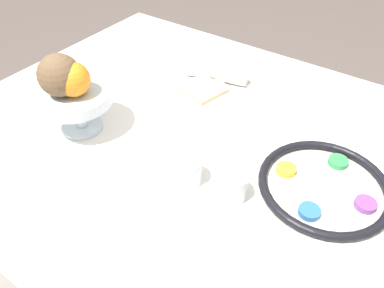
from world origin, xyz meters
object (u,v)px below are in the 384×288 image
fruit_stand (76,100)px  coconut (60,75)px  orange_fruit (73,79)px  cup_far (187,171)px  cup_near (231,186)px  napkin_roll (217,73)px  bread_plate (203,91)px  seder_plate (324,186)px

fruit_stand → coconut: 0.08m
orange_fruit → cup_far: orange_fruit is taller
cup_far → cup_near: bearing=-171.1°
napkin_roll → cup_near: 0.48m
fruit_stand → cup_near: 0.45m
coconut → bread_plate: coconut is taller
orange_fruit → coconut: (0.03, 0.01, 0.01)m
coconut → cup_far: (-0.35, -0.02, -0.14)m
fruit_stand → orange_fruit: bearing=160.4°
cup_near → cup_far: (0.11, 0.02, 0.00)m
orange_fruit → cup_near: (-0.43, -0.03, -0.13)m
coconut → cup_near: coconut is taller
seder_plate → cup_near: bearing=39.4°
napkin_roll → cup_near: (-0.28, 0.39, 0.01)m
bread_plate → cup_far: size_ratio=2.44×
coconut → orange_fruit: bearing=-150.7°
fruit_stand → coconut: (0.01, 0.02, 0.08)m
cup_near → cup_far: bearing=8.9°
fruit_stand → napkin_roll: bearing=-111.8°
cup_near → cup_far: size_ratio=1.00×
orange_fruit → cup_near: size_ratio=1.26×
cup_far → bread_plate: bearing=-62.1°
bread_plate → cup_near: (-0.27, 0.30, 0.02)m
orange_fruit → napkin_roll: bearing=-109.8°
fruit_stand → orange_fruit: orange_fruit is taller
seder_plate → cup_far: 0.31m
fruit_stand → cup_near: bearing=-177.4°
orange_fruit → cup_far: (-0.33, -0.01, -0.13)m
bread_plate → orange_fruit: bearing=64.3°
coconut → napkin_roll: (-0.18, -0.43, -0.14)m
coconut → napkin_roll: coconut is taller
fruit_stand → orange_fruit: 0.07m
fruit_stand → cup_far: bearing=-179.4°
seder_plate → napkin_roll: 0.51m
orange_fruit → bread_plate: 0.39m
napkin_roll → cup_far: cup_far is taller
fruit_stand → orange_fruit: (-0.01, 0.01, 0.07)m
fruit_stand → cup_near: size_ratio=2.77×
seder_plate → coconut: 0.66m
seder_plate → napkin_roll: (0.44, -0.26, 0.01)m
napkin_roll → cup_near: bearing=125.7°
fruit_stand → cup_far: 0.35m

